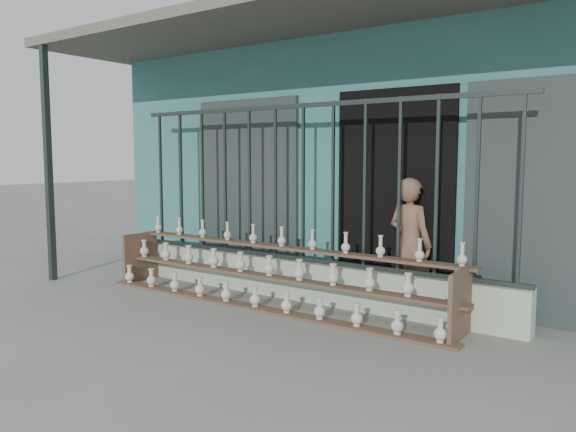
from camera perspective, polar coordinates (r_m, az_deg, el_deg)
The scene contains 6 objects.
ground at distance 5.59m, azimuth -6.02°, elevation -11.14°, with size 60.00×60.00×0.00m, color slate.
workshop_building at distance 8.97m, azimuth 12.04°, elevation 5.70°, with size 7.40×6.60×3.21m.
parapet_wall at distance 6.53m, azimuth 1.52°, elevation -6.55°, with size 5.00×0.20×0.45m, color #ABBDA2.
security_fence at distance 6.38m, azimuth 1.55°, elevation 3.34°, with size 5.00×0.04×1.80m.
shelf_rack at distance 6.28m, azimuth -2.03°, elevation -5.81°, with size 4.50×0.68×0.85m.
elderly_woman at distance 6.14m, azimuth 12.27°, elevation -2.84°, with size 0.52×0.34×1.43m, color brown.
Camera 1 is at (3.52, -4.02, 1.64)m, focal length 35.00 mm.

